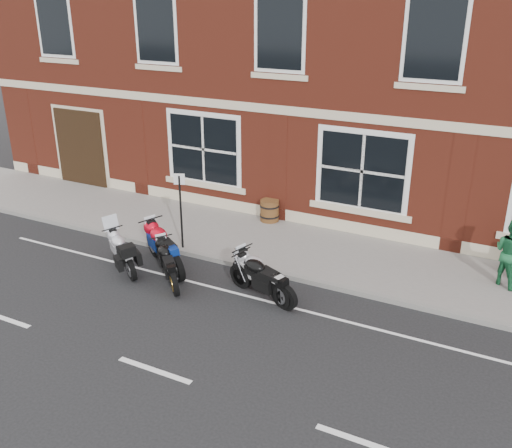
% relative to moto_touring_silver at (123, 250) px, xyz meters
% --- Properties ---
extents(ground, '(80.00, 80.00, 0.00)m').
position_rel_moto_touring_silver_xyz_m(ground, '(3.17, -0.06, -0.51)').
color(ground, black).
rests_on(ground, ground).
extents(sidewalk, '(30.00, 3.00, 0.12)m').
position_rel_moto_touring_silver_xyz_m(sidewalk, '(3.17, 2.94, -0.45)').
color(sidewalk, slate).
rests_on(sidewalk, ground).
extents(kerb, '(30.00, 0.16, 0.12)m').
position_rel_moto_touring_silver_xyz_m(kerb, '(3.17, 1.36, -0.45)').
color(kerb, slate).
rests_on(kerb, ground).
extents(pub_building, '(24.00, 12.00, 12.00)m').
position_rel_moto_touring_silver_xyz_m(pub_building, '(3.17, 10.44, 5.49)').
color(pub_building, maroon).
rests_on(pub_building, ground).
extents(moto_touring_silver, '(1.62, 1.18, 1.25)m').
position_rel_moto_touring_silver_xyz_m(moto_touring_silver, '(0.00, 0.00, 0.00)').
color(moto_touring_silver, black).
rests_on(moto_touring_silver, ground).
extents(moto_sport_red, '(1.98, 1.37, 1.02)m').
position_rel_moto_touring_silver_xyz_m(moto_sport_red, '(0.90, 0.53, 0.08)').
color(moto_sport_red, black).
rests_on(moto_sport_red, ground).
extents(moto_sport_black, '(1.46, 1.47, 0.88)m').
position_rel_moto_touring_silver_xyz_m(moto_sport_black, '(1.43, -0.03, -0.00)').
color(moto_sport_black, black).
rests_on(moto_sport_black, ground).
extents(moto_sport_silver, '(1.90, 0.97, 0.92)m').
position_rel_moto_touring_silver_xyz_m(moto_sport_silver, '(3.66, 0.38, 0.02)').
color(moto_sport_silver, black).
rests_on(moto_sport_silver, ground).
extents(moto_naked_black, '(1.96, 0.75, 0.91)m').
position_rel_moto_touring_silver_xyz_m(moto_naked_black, '(3.74, 0.26, 0.02)').
color(moto_naked_black, black).
rests_on(moto_naked_black, ground).
extents(pedestrian_right, '(1.01, 0.96, 1.64)m').
position_rel_moto_touring_silver_xyz_m(pedestrian_right, '(8.63, 3.18, 0.43)').
color(pedestrian_right, '#1A5D35').
rests_on(pedestrian_right, sidewalk).
extents(barrel_planter, '(0.58, 0.58, 0.64)m').
position_rel_moto_touring_silver_xyz_m(barrel_planter, '(2.01, 4.24, -0.06)').
color(barrel_planter, '#4E3214').
rests_on(barrel_planter, sidewalk).
extents(parking_sign, '(0.28, 0.12, 2.05)m').
position_rel_moto_touring_silver_xyz_m(parking_sign, '(0.77, 1.49, 0.80)').
color(parking_sign, black).
rests_on(parking_sign, sidewalk).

